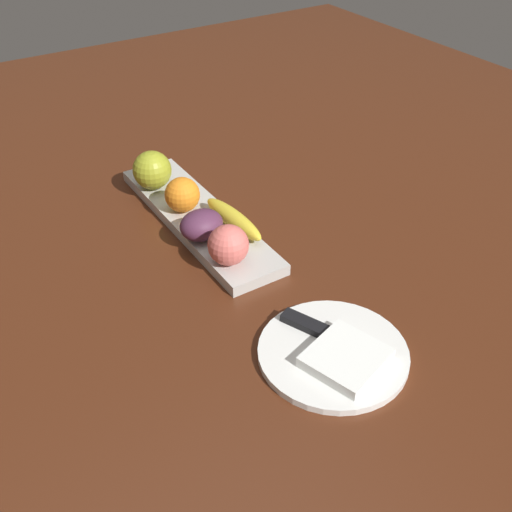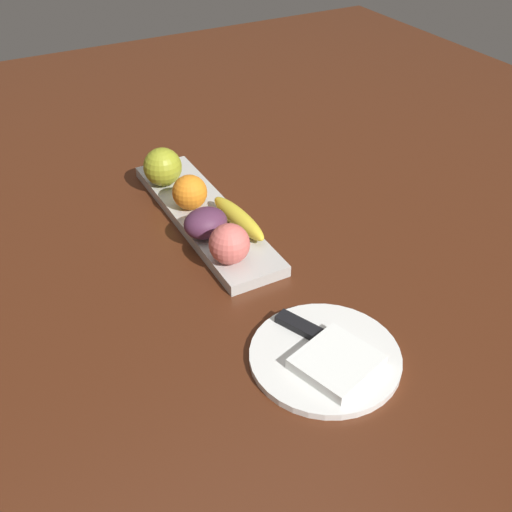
{
  "view_description": "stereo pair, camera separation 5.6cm",
  "coord_description": "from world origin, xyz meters",
  "px_view_note": "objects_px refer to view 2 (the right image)",
  "views": [
    {
      "loc": [
        0.86,
        -0.47,
        0.66
      ],
      "look_at": [
        0.17,
        -0.03,
        0.05
      ],
      "focal_mm": 42.61,
      "sensor_mm": 36.0,
      "label": 1
    },
    {
      "loc": [
        0.89,
        -0.42,
        0.66
      ],
      "look_at": [
        0.17,
        -0.03,
        0.05
      ],
      "focal_mm": 42.61,
      "sensor_mm": 36.0,
      "label": 2
    }
  ],
  "objects_px": {
    "grape_bunch": "(206,223)",
    "apple": "(163,167)",
    "banana": "(238,218)",
    "peach": "(229,244)",
    "folded_napkin": "(337,362)",
    "dinner_plate": "(325,357)",
    "orange_near_apple": "(190,192)",
    "knife": "(311,332)",
    "fruit_tray": "(204,216)"
  },
  "relations": [
    {
      "from": "grape_bunch",
      "to": "apple",
      "type": "bearing_deg",
      "value": 179.38
    },
    {
      "from": "banana",
      "to": "peach",
      "type": "xyz_separation_m",
      "value": [
        0.09,
        -0.06,
        0.02
      ]
    },
    {
      "from": "apple",
      "to": "peach",
      "type": "xyz_separation_m",
      "value": [
        0.31,
        0.0,
        -0.0
      ]
    },
    {
      "from": "peach",
      "to": "folded_napkin",
      "type": "height_order",
      "value": "peach"
    },
    {
      "from": "peach",
      "to": "dinner_plate",
      "type": "height_order",
      "value": "peach"
    },
    {
      "from": "apple",
      "to": "folded_napkin",
      "type": "distance_m",
      "value": 0.59
    },
    {
      "from": "peach",
      "to": "dinner_plate",
      "type": "xyz_separation_m",
      "value": [
        0.26,
        0.03,
        -0.05
      ]
    },
    {
      "from": "orange_near_apple",
      "to": "peach",
      "type": "bearing_deg",
      "value": -3.13
    },
    {
      "from": "knife",
      "to": "orange_near_apple",
      "type": "bearing_deg",
      "value": 159.41
    },
    {
      "from": "fruit_tray",
      "to": "knife",
      "type": "height_order",
      "value": "knife"
    },
    {
      "from": "banana",
      "to": "peach",
      "type": "bearing_deg",
      "value": 140.69
    },
    {
      "from": "grape_bunch",
      "to": "folded_napkin",
      "type": "distance_m",
      "value": 0.38
    },
    {
      "from": "banana",
      "to": "folded_napkin",
      "type": "xyz_separation_m",
      "value": [
        0.38,
        -0.04,
        -0.02
      ]
    },
    {
      "from": "orange_near_apple",
      "to": "grape_bunch",
      "type": "xyz_separation_m",
      "value": [
        0.1,
        -0.01,
        -0.01
      ]
    },
    {
      "from": "peach",
      "to": "grape_bunch",
      "type": "xyz_separation_m",
      "value": [
        -0.09,
        -0.0,
        -0.01
      ]
    },
    {
      "from": "apple",
      "to": "folded_napkin",
      "type": "height_order",
      "value": "apple"
    },
    {
      "from": "banana",
      "to": "orange_near_apple",
      "type": "relative_size",
      "value": 2.46
    },
    {
      "from": "banana",
      "to": "knife",
      "type": "xyz_separation_m",
      "value": [
        0.3,
        -0.03,
        -0.02
      ]
    },
    {
      "from": "grape_bunch",
      "to": "dinner_plate",
      "type": "relative_size",
      "value": 0.37
    },
    {
      "from": "grape_bunch",
      "to": "banana",
      "type": "bearing_deg",
      "value": 89.33
    },
    {
      "from": "banana",
      "to": "folded_napkin",
      "type": "relative_size",
      "value": 1.57
    },
    {
      "from": "fruit_tray",
      "to": "grape_bunch",
      "type": "height_order",
      "value": "grape_bunch"
    },
    {
      "from": "orange_near_apple",
      "to": "peach",
      "type": "xyz_separation_m",
      "value": [
        0.19,
        -0.01,
        0.0
      ]
    },
    {
      "from": "orange_near_apple",
      "to": "grape_bunch",
      "type": "relative_size",
      "value": 0.83
    },
    {
      "from": "banana",
      "to": "peach",
      "type": "distance_m",
      "value": 0.11
    },
    {
      "from": "fruit_tray",
      "to": "apple",
      "type": "distance_m",
      "value": 0.15
    },
    {
      "from": "banana",
      "to": "dinner_plate",
      "type": "relative_size",
      "value": 0.75
    },
    {
      "from": "peach",
      "to": "grape_bunch",
      "type": "bearing_deg",
      "value": -177.92
    },
    {
      "from": "fruit_tray",
      "to": "peach",
      "type": "relative_size",
      "value": 6.52
    },
    {
      "from": "fruit_tray",
      "to": "folded_napkin",
      "type": "height_order",
      "value": "folded_napkin"
    },
    {
      "from": "orange_near_apple",
      "to": "dinner_plate",
      "type": "bearing_deg",
      "value": 2.11
    },
    {
      "from": "apple",
      "to": "orange_near_apple",
      "type": "bearing_deg",
      "value": 5.9
    },
    {
      "from": "peach",
      "to": "dinner_plate",
      "type": "bearing_deg",
      "value": 6.01
    },
    {
      "from": "grape_bunch",
      "to": "dinner_plate",
      "type": "height_order",
      "value": "grape_bunch"
    },
    {
      "from": "apple",
      "to": "grape_bunch",
      "type": "xyz_separation_m",
      "value": [
        0.21,
        -0.0,
        -0.01
      ]
    },
    {
      "from": "grape_bunch",
      "to": "dinner_plate",
      "type": "bearing_deg",
      "value": 4.99
    },
    {
      "from": "knife",
      "to": "apple",
      "type": "bearing_deg",
      "value": 160.09
    },
    {
      "from": "apple",
      "to": "knife",
      "type": "relative_size",
      "value": 0.46
    },
    {
      "from": "fruit_tray",
      "to": "folded_napkin",
      "type": "distance_m",
      "value": 0.45
    },
    {
      "from": "dinner_plate",
      "to": "peach",
      "type": "bearing_deg",
      "value": -173.99
    },
    {
      "from": "apple",
      "to": "knife",
      "type": "xyz_separation_m",
      "value": [
        0.52,
        0.03,
        -0.05
      ]
    },
    {
      "from": "apple",
      "to": "grape_bunch",
      "type": "distance_m",
      "value": 0.21
    },
    {
      "from": "grape_bunch",
      "to": "fruit_tray",
      "type": "bearing_deg",
      "value": 158.35
    },
    {
      "from": "apple",
      "to": "dinner_plate",
      "type": "xyz_separation_m",
      "value": [
        0.56,
        0.03,
        -0.06
      ]
    },
    {
      "from": "orange_near_apple",
      "to": "knife",
      "type": "xyz_separation_m",
      "value": [
        0.41,
        0.02,
        -0.04
      ]
    },
    {
      "from": "apple",
      "to": "knife",
      "type": "bearing_deg",
      "value": 3.46
    },
    {
      "from": "banana",
      "to": "grape_bunch",
      "type": "relative_size",
      "value": 2.05
    },
    {
      "from": "banana",
      "to": "dinner_plate",
      "type": "xyz_separation_m",
      "value": [
        0.35,
        -0.04,
        -0.03
      ]
    },
    {
      "from": "dinner_plate",
      "to": "knife",
      "type": "height_order",
      "value": "knife"
    },
    {
      "from": "banana",
      "to": "peach",
      "type": "height_order",
      "value": "peach"
    }
  ]
}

